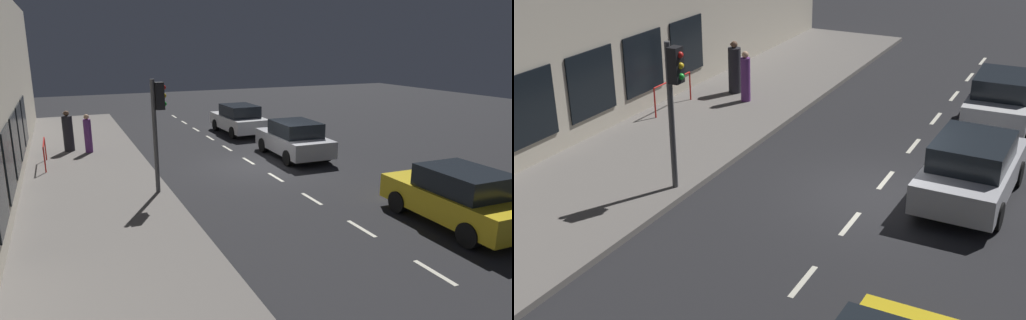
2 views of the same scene
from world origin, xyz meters
TOP-DOWN VIEW (x-y plane):
  - ground_plane at (0.00, 0.00)m, footprint 60.00×60.00m
  - sidewalk at (6.25, 0.00)m, footprint 4.50×32.00m
  - lane_centre_line at (0.00, -1.00)m, footprint 0.12×27.20m
  - traffic_light at (4.30, 1.97)m, footprint 0.48×0.32m
  - parked_car_0 at (-2.56, 7.57)m, footprint 2.05×4.16m
  - parked_car_1 at (-1.86, -6.76)m, footprint 2.02×4.16m
  - parked_car_2 at (-2.10, -0.89)m, footprint 2.08×4.18m
  - pedestrian_0 at (6.05, -4.71)m, footprint 0.33×0.33m
  - pedestrian_1 at (6.83, -5.37)m, footprint 0.50×0.50m
  - red_railing at (7.77, -2.98)m, footprint 0.05×2.06m

SIDE VIEW (x-z plane):
  - ground_plane at x=0.00m, z-range 0.00..0.00m
  - lane_centre_line at x=0.00m, z-range 0.00..0.01m
  - sidewalk at x=6.25m, z-range 0.00..0.15m
  - parked_car_1 at x=-1.86m, z-range 0.00..1.58m
  - parked_car_0 at x=-2.56m, z-range 0.00..1.58m
  - parked_car_2 at x=-2.10m, z-range 0.00..1.58m
  - red_railing at x=7.77m, z-range 0.38..1.36m
  - pedestrian_0 at x=6.05m, z-range 0.10..1.79m
  - pedestrian_1 at x=6.83m, z-range 0.07..1.87m
  - traffic_light at x=4.30m, z-range 0.84..4.44m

